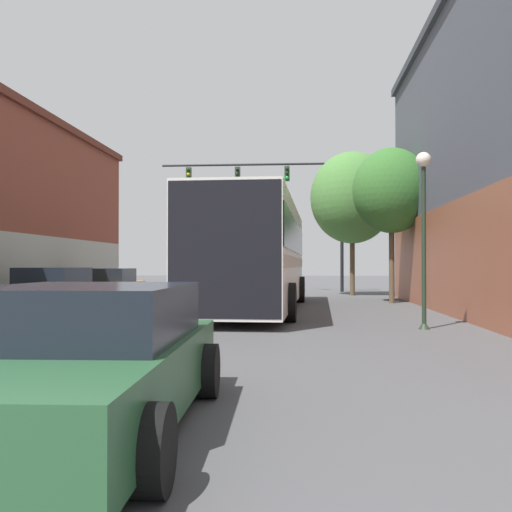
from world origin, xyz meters
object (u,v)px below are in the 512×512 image
(street_tree_near, at_px, (391,191))
(street_tree_far, at_px, (352,198))
(street_lamp, at_px, (424,220))
(parked_car_left_far, at_px, (55,291))
(bus, at_px, (256,252))
(hatchback_foreground, at_px, (80,361))
(parked_car_left_near, at_px, (110,285))
(traffic_signal_gantry, at_px, (282,192))

(street_tree_near, relative_size, street_tree_far, 0.86)
(street_lamp, relative_size, street_tree_far, 0.58)
(parked_car_left_far, bearing_deg, street_tree_near, -64.46)
(bus, bearing_deg, street_tree_near, -49.94)
(bus, relative_size, street_tree_far, 1.90)
(street_tree_near, bearing_deg, parked_car_left_far, -156.42)
(hatchback_foreground, xyz_separation_m, parked_car_left_near, (-5.89, 18.56, 0.02))
(traffic_signal_gantry, bearing_deg, bus, -91.47)
(traffic_signal_gantry, relative_size, street_tree_far, 1.45)
(hatchback_foreground, distance_m, parked_car_left_far, 14.36)
(street_tree_near, bearing_deg, hatchback_foreground, -106.39)
(bus, bearing_deg, traffic_signal_gantry, 0.13)
(hatchback_foreground, relative_size, parked_car_left_far, 1.10)
(traffic_signal_gantry, xyz_separation_m, street_tree_near, (4.52, -9.45, -1.17))
(hatchback_foreground, xyz_separation_m, street_tree_near, (5.29, 17.97, 3.67))
(street_tree_far, bearing_deg, bus, -111.77)
(street_tree_near, bearing_deg, parked_car_left_near, 176.97)
(traffic_signal_gantry, height_order, street_tree_far, traffic_signal_gantry)
(hatchback_foreground, bearing_deg, bus, -3.84)
(hatchback_foreground, xyz_separation_m, parked_car_left_far, (-5.84, 13.12, 0.04))
(parked_car_left_near, bearing_deg, parked_car_left_far, 179.30)
(traffic_signal_gantry, relative_size, street_lamp, 2.49)
(parked_car_left_far, distance_m, street_tree_near, 12.67)
(parked_car_left_near, height_order, street_lamp, street_lamp)
(bus, xyz_separation_m, street_tree_far, (3.84, 9.61, 2.79))
(bus, distance_m, street_tree_far, 10.72)
(bus, height_order, parked_car_left_near, bus)
(hatchback_foreground, height_order, parked_car_left_far, parked_car_left_far)
(parked_car_left_far, height_order, traffic_signal_gantry, traffic_signal_gantry)
(bus, height_order, street_tree_near, street_tree_near)
(parked_car_left_far, bearing_deg, hatchback_foreground, -154.04)
(parked_car_left_far, xyz_separation_m, street_tree_near, (11.13, 4.86, 3.63))
(parked_car_left_far, relative_size, street_tree_near, 0.70)
(traffic_signal_gantry, bearing_deg, parked_car_left_far, -114.78)
(hatchback_foreground, bearing_deg, parked_car_left_near, 15.48)
(parked_car_left_near, height_order, traffic_signal_gantry, traffic_signal_gantry)
(street_lamp, bearing_deg, hatchback_foreground, -118.32)
(parked_car_left_far, height_order, street_lamp, street_lamp)
(hatchback_foreground, bearing_deg, street_tree_near, -18.51)
(hatchback_foreground, xyz_separation_m, street_tree_far, (4.26, 23.72, 4.06))
(traffic_signal_gantry, height_order, street_tree_near, traffic_signal_gantry)
(bus, bearing_deg, parked_car_left_near, 56.41)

